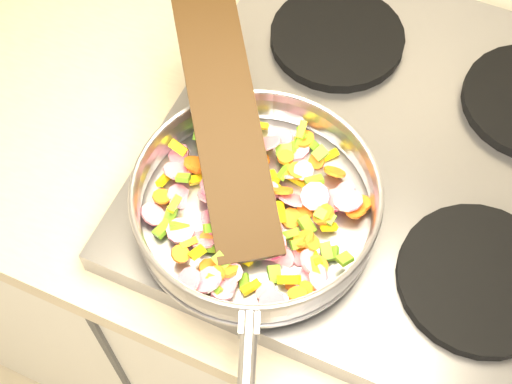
% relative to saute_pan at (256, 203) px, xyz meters
% --- Properties ---
extents(cooktop, '(0.60, 0.60, 0.04)m').
position_rel_saute_pan_xyz_m(cooktop, '(0.13, 0.17, -0.07)').
color(cooktop, '#939399').
rests_on(cooktop, counter_top).
extents(grate_fl, '(0.19, 0.19, 0.02)m').
position_rel_saute_pan_xyz_m(grate_fl, '(-0.01, 0.03, -0.04)').
color(grate_fl, black).
rests_on(grate_fl, cooktop).
extents(grate_fr, '(0.19, 0.19, 0.02)m').
position_rel_saute_pan_xyz_m(grate_fr, '(0.27, 0.03, -0.04)').
color(grate_fr, black).
rests_on(grate_fr, cooktop).
extents(grate_bl, '(0.19, 0.19, 0.02)m').
position_rel_saute_pan_xyz_m(grate_bl, '(-0.01, 0.31, -0.04)').
color(grate_bl, black).
rests_on(grate_bl, cooktop).
extents(saute_pan, '(0.33, 0.48, 0.06)m').
position_rel_saute_pan_xyz_m(saute_pan, '(0.00, 0.00, 0.00)').
color(saute_pan, '#9E9EA5').
rests_on(saute_pan, grate_fl).
extents(vegetable_heap, '(0.27, 0.28, 0.05)m').
position_rel_saute_pan_xyz_m(vegetable_heap, '(0.00, 0.00, -0.01)').
color(vegetable_heap, orange).
rests_on(vegetable_heap, saute_pan).
extents(wooden_spatula, '(0.25, 0.31, 0.11)m').
position_rel_saute_pan_xyz_m(wooden_spatula, '(-0.07, 0.07, 0.04)').
color(wooden_spatula, black).
rests_on(wooden_spatula, saute_pan).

